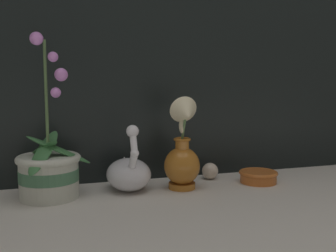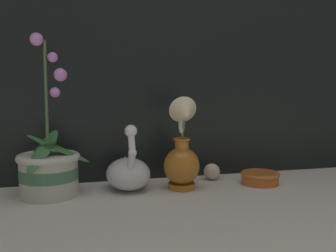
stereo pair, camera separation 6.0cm
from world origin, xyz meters
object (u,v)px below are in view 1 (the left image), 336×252
at_px(blue_vase, 183,156).
at_px(amber_dish, 258,176).
at_px(orchid_potted_plant, 49,169).
at_px(swan_figurine, 128,172).
at_px(glass_sphere, 210,171).

height_order(blue_vase, amber_dish, blue_vase).
distance_m(blue_vase, amber_dish, 0.26).
distance_m(orchid_potted_plant, swan_figurine, 0.22).
bearing_deg(orchid_potted_plant, blue_vase, -3.77).
bearing_deg(swan_figurine, amber_dish, -5.16).
distance_m(blue_vase, glass_sphere, 0.16).
relative_size(orchid_potted_plant, glass_sphere, 8.36).
xyz_separation_m(blue_vase, amber_dish, (0.24, 0.00, -0.08)).
relative_size(orchid_potted_plant, blue_vase, 1.62).
xyz_separation_m(orchid_potted_plant, swan_figurine, (0.21, 0.01, -0.03)).
distance_m(swan_figurine, amber_dish, 0.40).
bearing_deg(glass_sphere, blue_vase, -145.39).
bearing_deg(blue_vase, orchid_potted_plant, 176.23).
relative_size(orchid_potted_plant, swan_figurine, 2.24).
height_order(orchid_potted_plant, blue_vase, orchid_potted_plant).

